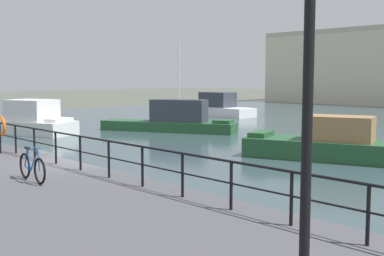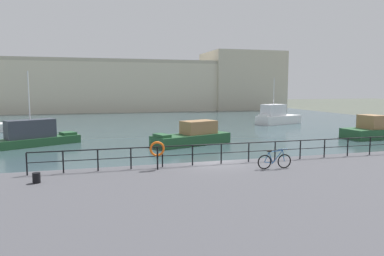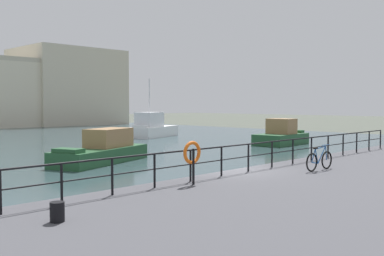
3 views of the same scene
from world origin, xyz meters
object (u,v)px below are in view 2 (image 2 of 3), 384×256
(moored_small_launch, at_px, (193,136))
(life_ring_stand, at_px, (157,150))
(moored_green_narrowboat, at_px, (371,130))
(moored_blue_motorboat, at_px, (277,116))
(harbor_building, at_px, (154,86))
(parked_bicycle, at_px, (274,161))
(mooring_bollard, at_px, (36,178))
(moored_red_daysailer, at_px, (25,137))

(moored_small_launch, bearing_deg, life_ring_stand, 47.05)
(moored_green_narrowboat, xyz_separation_m, moored_blue_motorboat, (-2.13, 15.21, 0.24))
(harbor_building, height_order, parked_bicycle, harbor_building)
(moored_small_launch, xyz_separation_m, parked_bicycle, (0.08, -14.66, 0.67))
(life_ring_stand, bearing_deg, mooring_bollard, -168.13)
(moored_small_launch, xyz_separation_m, moored_blue_motorboat, (16.08, 14.20, 0.28))
(moored_blue_motorboat, height_order, life_ring_stand, moored_blue_motorboat)
(parked_bicycle, bearing_deg, moored_green_narrowboat, 40.48)
(moored_red_daysailer, xyz_separation_m, life_ring_stand, (8.61, -15.83, 1.18))
(moored_blue_motorboat, relative_size, parked_bicycle, 4.02)
(moored_blue_motorboat, relative_size, life_ring_stand, 5.09)
(moored_blue_motorboat, height_order, parked_bicycle, moored_blue_motorboat)
(moored_blue_motorboat, distance_m, parked_bicycle, 33.00)
(harbor_building, relative_size, life_ring_stand, 51.65)
(moored_blue_motorboat, relative_size, mooring_bollard, 16.17)
(moored_small_launch, xyz_separation_m, mooring_bollard, (-10.87, -14.37, 0.50))
(moored_red_daysailer, distance_m, mooring_bollard, 17.27)
(mooring_bollard, bearing_deg, moored_blue_motorboat, 46.68)
(moored_small_launch, relative_size, life_ring_stand, 5.41)
(moored_small_launch, xyz_separation_m, life_ring_stand, (-5.52, -13.24, 1.25))
(harbor_building, xyz_separation_m, moored_blue_motorboat, (11.27, -34.83, -4.38))
(harbor_building, height_order, mooring_bollard, harbor_building)
(life_ring_stand, bearing_deg, moored_red_daysailer, 118.55)
(moored_small_launch, distance_m, mooring_bollard, 18.02)
(moored_red_daysailer, bearing_deg, moored_blue_motorboat, -6.08)
(harbor_building, bearing_deg, moored_red_daysailer, -112.19)
(moored_red_daysailer, distance_m, life_ring_stand, 18.06)
(moored_blue_motorboat, bearing_deg, moored_green_narrowboat, 78.73)
(mooring_bollard, bearing_deg, harbor_building, 76.11)
(moored_red_daysailer, bearing_deg, moored_small_launch, -37.48)
(moored_red_daysailer, bearing_deg, life_ring_stand, -88.57)
(moored_blue_motorboat, bearing_deg, life_ring_stand, 32.57)
(life_ring_stand, bearing_deg, harbor_building, 80.58)
(moored_red_daysailer, relative_size, life_ring_stand, 6.94)
(harbor_building, xyz_separation_m, life_ring_stand, (-10.33, -62.28, -3.41))
(moored_green_narrowboat, xyz_separation_m, parked_bicycle, (-18.12, -13.66, 0.62))
(parked_bicycle, xyz_separation_m, life_ring_stand, (-5.60, 1.42, 0.59))
(parked_bicycle, height_order, mooring_bollard, parked_bicycle)
(moored_red_daysailer, bearing_deg, moored_green_narrowboat, -33.45)
(harbor_building, distance_m, life_ring_stand, 63.22)
(moored_green_narrowboat, bearing_deg, harbor_building, 100.77)
(moored_blue_motorboat, bearing_deg, harbor_building, -91.30)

